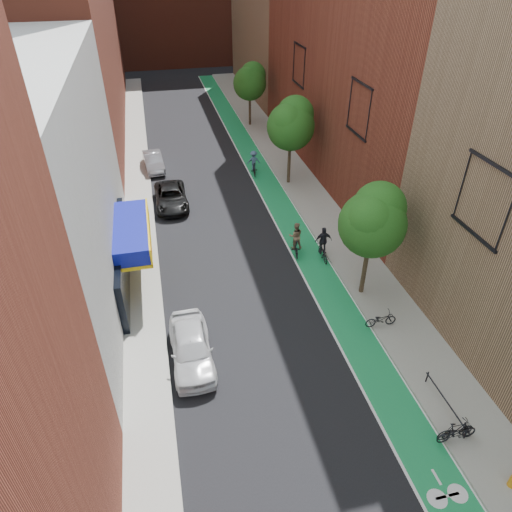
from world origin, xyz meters
TOP-DOWN VIEW (x-y plane):
  - ground at (0.00, 0.00)m, footprint 160.00×160.00m
  - bike_lane at (4.00, 26.00)m, footprint 2.00×68.00m
  - sidewalk_left at (-6.00, 26.00)m, footprint 2.00×68.00m
  - sidewalk_right at (6.50, 26.00)m, footprint 3.00×68.00m
  - building_left_white at (-11.00, 14.00)m, footprint 8.00×20.00m
  - building_left_far_red at (-11.00, 42.00)m, footprint 8.00×36.00m
  - building_right_mid_red at (12.00, 26.00)m, footprint 8.00×28.00m
  - building_right_far_tan at (12.00, 50.00)m, footprint 8.00×20.00m
  - tree_near at (5.65, 10.02)m, footprint 3.40×3.36m
  - tree_mid at (5.65, 24.02)m, footprint 3.55×3.53m
  - tree_far at (5.65, 38.02)m, footprint 3.30×3.25m
  - parked_car_white at (-3.91, 7.30)m, footprint 1.87×4.60m
  - parked_car_black at (-3.66, 22.46)m, footprint 2.27×4.86m
  - parked_car_silver at (-4.60, 29.21)m, footprint 1.80×4.24m
  - cyclist_lane_near at (3.25, 14.55)m, footprint 0.94×1.89m
  - cyclist_lane_mid at (4.70, 13.67)m, footprint 1.05×1.67m
  - cyclist_lane_far at (3.35, 26.39)m, footprint 1.10×1.90m
  - parked_bike_near at (5.40, 0.84)m, footprint 1.65×0.58m
  - parked_bike_mid at (5.40, 0.92)m, footprint 1.53×0.44m
  - parked_bike_far at (5.40, 7.28)m, footprint 1.61×0.60m

SIDE VIEW (x-z plane):
  - ground at x=0.00m, z-range 0.00..0.00m
  - bike_lane at x=4.00m, z-range 0.00..0.01m
  - sidewalk_left at x=-6.00m, z-range 0.00..0.15m
  - sidewalk_right at x=6.50m, z-range 0.00..0.15m
  - parked_bike_far at x=5.40m, z-range 0.15..0.99m
  - parked_bike_near at x=5.40m, z-range 0.15..1.01m
  - parked_bike_mid at x=5.40m, z-range 0.15..1.07m
  - parked_car_black at x=-3.66m, z-range 0.00..1.35m
  - parked_car_silver at x=-4.60m, z-range 0.00..1.36m
  - parked_car_white at x=-3.91m, z-range 0.00..1.56m
  - cyclist_lane_mid at x=4.70m, z-range -0.23..1.88m
  - cyclist_lane_far at x=3.35m, z-range -0.14..1.83m
  - cyclist_lane_near at x=3.25m, z-range -0.17..1.92m
  - tree_far at x=5.65m, z-range 1.40..7.60m
  - tree_near at x=5.65m, z-range 1.45..7.87m
  - tree_mid at x=5.65m, z-range 1.52..8.26m
  - building_left_white at x=-11.00m, z-range 0.00..12.00m
  - building_right_far_tan at x=12.00m, z-range 0.00..18.00m
  - building_left_far_red at x=-11.00m, z-range 0.00..22.00m
  - building_right_mid_red at x=12.00m, z-range 0.00..22.00m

